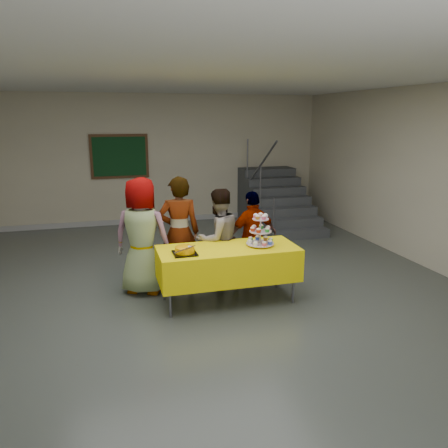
{
  "coord_description": "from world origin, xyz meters",
  "views": [
    {
      "loc": [
        -1.17,
        -5.33,
        2.47
      ],
      "look_at": [
        0.38,
        0.26,
        1.05
      ],
      "focal_mm": 35.0,
      "sensor_mm": 36.0,
      "label": 1
    }
  ],
  "objects_px": {
    "schoolchild_d": "(253,236)",
    "staircase": "(274,203)",
    "cupcake_stand": "(260,233)",
    "schoolchild_b": "(179,232)",
    "schoolchild_a": "(142,236)",
    "bake_table": "(228,263)",
    "noticeboard": "(120,156)",
    "bear_cake": "(185,250)",
    "schoolchild_c": "(218,239)"
  },
  "relations": [
    {
      "from": "bear_cake",
      "to": "staircase",
      "type": "distance_m",
      "value": 5.12
    },
    {
      "from": "bake_table",
      "to": "bear_cake",
      "type": "relative_size",
      "value": 5.25
    },
    {
      "from": "schoolchild_d",
      "to": "staircase",
      "type": "xyz_separation_m",
      "value": [
        1.72,
        3.38,
        -0.21
      ]
    },
    {
      "from": "schoolchild_a",
      "to": "cupcake_stand",
      "type": "bearing_deg",
      "value": -178.42
    },
    {
      "from": "bake_table",
      "to": "noticeboard",
      "type": "xyz_separation_m",
      "value": [
        -1.17,
        4.91,
        1.04
      ]
    },
    {
      "from": "schoolchild_b",
      "to": "staircase",
      "type": "distance_m",
      "value": 4.4
    },
    {
      "from": "staircase",
      "to": "schoolchild_d",
      "type": "bearing_deg",
      "value": -117.01
    },
    {
      "from": "cupcake_stand",
      "to": "staircase",
      "type": "bearing_deg",
      "value": 65.47
    },
    {
      "from": "bear_cake",
      "to": "schoolchild_b",
      "type": "xyz_separation_m",
      "value": [
        0.08,
        0.86,
        0.0
      ]
    },
    {
      "from": "schoolchild_a",
      "to": "noticeboard",
      "type": "xyz_separation_m",
      "value": [
        -0.09,
        4.26,
        0.76
      ]
    },
    {
      "from": "schoolchild_a",
      "to": "schoolchild_c",
      "type": "distance_m",
      "value": 1.1
    },
    {
      "from": "schoolchild_b",
      "to": "noticeboard",
      "type": "xyz_separation_m",
      "value": [
        -0.64,
        4.17,
        0.77
      ]
    },
    {
      "from": "cupcake_stand",
      "to": "schoolchild_c",
      "type": "relative_size",
      "value": 0.3
    },
    {
      "from": "schoolchild_b",
      "to": "staircase",
      "type": "xyz_separation_m",
      "value": [
        2.85,
        3.33,
        -0.34
      ]
    },
    {
      "from": "cupcake_stand",
      "to": "staircase",
      "type": "distance_m",
      "value": 4.52
    },
    {
      "from": "schoolchild_d",
      "to": "cupcake_stand",
      "type": "bearing_deg",
      "value": 68.37
    },
    {
      "from": "schoolchild_a",
      "to": "schoolchild_b",
      "type": "xyz_separation_m",
      "value": [
        0.55,
        0.1,
        -0.01
      ]
    },
    {
      "from": "noticeboard",
      "to": "staircase",
      "type": "bearing_deg",
      "value": -13.49
    },
    {
      "from": "bear_cake",
      "to": "schoolchild_d",
      "type": "xyz_separation_m",
      "value": [
        1.21,
        0.82,
        -0.13
      ]
    },
    {
      "from": "bake_table",
      "to": "schoolchild_c",
      "type": "bearing_deg",
      "value": 89.0
    },
    {
      "from": "staircase",
      "to": "noticeboard",
      "type": "bearing_deg",
      "value": 166.51
    },
    {
      "from": "cupcake_stand",
      "to": "schoolchild_d",
      "type": "height_order",
      "value": "schoolchild_d"
    },
    {
      "from": "bake_table",
      "to": "schoolchild_a",
      "type": "distance_m",
      "value": 1.29
    },
    {
      "from": "schoolchild_b",
      "to": "schoolchild_d",
      "type": "relative_size",
      "value": 1.19
    },
    {
      "from": "cupcake_stand",
      "to": "schoolchild_c",
      "type": "bearing_deg",
      "value": 128.15
    },
    {
      "from": "schoolchild_a",
      "to": "noticeboard",
      "type": "distance_m",
      "value": 4.33
    },
    {
      "from": "schoolchild_b",
      "to": "schoolchild_a",
      "type": "bearing_deg",
      "value": 16.85
    },
    {
      "from": "cupcake_stand",
      "to": "bear_cake",
      "type": "bearing_deg",
      "value": -174.52
    },
    {
      "from": "schoolchild_a",
      "to": "staircase",
      "type": "relative_size",
      "value": 0.7
    },
    {
      "from": "bear_cake",
      "to": "schoolchild_a",
      "type": "xyz_separation_m",
      "value": [
        -0.47,
        0.76,
        0.01
      ]
    },
    {
      "from": "noticeboard",
      "to": "bake_table",
      "type": "bearing_deg",
      "value": -76.62
    },
    {
      "from": "schoolchild_d",
      "to": "schoolchild_a",
      "type": "bearing_deg",
      "value": -8.32
    },
    {
      "from": "bake_table",
      "to": "schoolchild_d",
      "type": "xyz_separation_m",
      "value": [
        0.6,
        0.7,
        0.14
      ]
    },
    {
      "from": "staircase",
      "to": "noticeboard",
      "type": "relative_size",
      "value": 1.85
    },
    {
      "from": "bake_table",
      "to": "schoolchild_b",
      "type": "height_order",
      "value": "schoolchild_b"
    },
    {
      "from": "bear_cake",
      "to": "noticeboard",
      "type": "xyz_separation_m",
      "value": [
        -0.56,
        5.03,
        0.77
      ]
    },
    {
      "from": "schoolchild_a",
      "to": "schoolchild_b",
      "type": "bearing_deg",
      "value": -144.99
    },
    {
      "from": "bear_cake",
      "to": "schoolchild_b",
      "type": "distance_m",
      "value": 0.86
    },
    {
      "from": "schoolchild_a",
      "to": "staircase",
      "type": "bearing_deg",
      "value": -109.83
    },
    {
      "from": "cupcake_stand",
      "to": "schoolchild_b",
      "type": "relative_size",
      "value": 0.27
    },
    {
      "from": "schoolchild_d",
      "to": "noticeboard",
      "type": "relative_size",
      "value": 1.07
    },
    {
      "from": "schoolchild_c",
      "to": "staircase",
      "type": "distance_m",
      "value": 4.22
    },
    {
      "from": "schoolchild_a",
      "to": "staircase",
      "type": "xyz_separation_m",
      "value": [
        3.4,
        3.43,
        -0.35
      ]
    },
    {
      "from": "bake_table",
      "to": "cupcake_stand",
      "type": "xyz_separation_m",
      "value": [
        0.45,
        -0.02,
        0.39
      ]
    },
    {
      "from": "schoolchild_b",
      "to": "schoolchild_d",
      "type": "height_order",
      "value": "schoolchild_b"
    },
    {
      "from": "bear_cake",
      "to": "cupcake_stand",
      "type": "bearing_deg",
      "value": 5.48
    },
    {
      "from": "bake_table",
      "to": "staircase",
      "type": "height_order",
      "value": "staircase"
    },
    {
      "from": "schoolchild_b",
      "to": "bear_cake",
      "type": "bearing_deg",
      "value": 91.62
    },
    {
      "from": "bear_cake",
      "to": "schoolchild_d",
      "type": "bearing_deg",
      "value": 34.07
    },
    {
      "from": "schoolchild_c",
      "to": "bake_table",
      "type": "bearing_deg",
      "value": 69.97
    }
  ]
}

